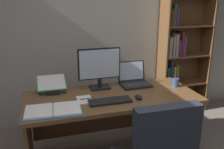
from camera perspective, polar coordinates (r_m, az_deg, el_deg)
wall_back at (r=3.55m, az=-3.55°, el=10.97°), size 4.66×0.12×2.69m
desk at (r=2.77m, az=-0.45°, el=-8.03°), size 1.80×0.78×0.74m
bookshelf at (r=3.86m, az=15.27°, el=6.62°), size 0.76×0.29×2.23m
monitor at (r=2.77m, az=-2.89°, el=1.43°), size 0.48×0.16×0.46m
laptop at (r=2.95m, az=5.05°, el=-1.25°), size 0.34×0.30×0.26m
keyboard at (r=2.46m, az=-0.44°, el=-6.09°), size 0.42×0.15×0.02m
computer_mouse at (r=2.55m, az=6.08°, el=-5.13°), size 0.06×0.10×0.04m
reading_stand_with_book at (r=2.82m, az=-13.62°, el=-2.15°), size 0.32×0.30×0.14m
open_binder at (r=2.33m, az=-13.31°, el=-7.92°), size 0.52×0.33×0.02m
notepad at (r=2.52m, az=-6.18°, el=-5.73°), size 0.16×0.22×0.01m
pen at (r=2.52m, az=-5.74°, el=-5.49°), size 0.14×0.02×0.01m
coffee_mug at (r=2.96m, az=14.30°, el=-1.78°), size 0.08×0.08×0.10m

